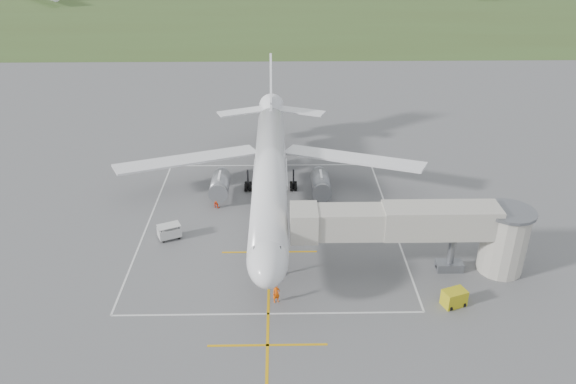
{
  "coord_description": "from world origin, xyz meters",
  "views": [
    {
      "loc": [
        1.08,
        -59.58,
        32.64
      ],
      "look_at": [
        2.06,
        -4.0,
        4.0
      ],
      "focal_mm": 35.0,
      "sensor_mm": 36.0,
      "label": 1
    }
  ],
  "objects_px": {
    "baggage_cart": "(169,232)",
    "ramp_worker_wing": "(216,200)",
    "jet_bridge": "(432,229)",
    "ramp_worker_nose": "(276,294)",
    "airliner": "(270,171)",
    "gpu_unit": "(454,298)"
  },
  "relations": [
    {
      "from": "baggage_cart",
      "to": "airliner",
      "type": "bearing_deg",
      "value": 11.73
    },
    {
      "from": "airliner",
      "to": "jet_bridge",
      "type": "xyz_separation_m",
      "value": [
        15.72,
        -14.25,
        0.35
      ]
    },
    {
      "from": "jet_bridge",
      "to": "ramp_worker_wing",
      "type": "bearing_deg",
      "value": 148.88
    },
    {
      "from": "gpu_unit",
      "to": "ramp_worker_wing",
      "type": "height_order",
      "value": "ramp_worker_wing"
    },
    {
      "from": "ramp_worker_wing",
      "to": "gpu_unit",
      "type": "bearing_deg",
      "value": 166.09
    },
    {
      "from": "baggage_cart",
      "to": "ramp_worker_wing",
      "type": "distance_m",
      "value": 8.3
    },
    {
      "from": "jet_bridge",
      "to": "ramp_worker_nose",
      "type": "height_order",
      "value": "jet_bridge"
    },
    {
      "from": "baggage_cart",
      "to": "ramp_worker_nose",
      "type": "xyz_separation_m",
      "value": [
        11.66,
        -11.21,
        0.09
      ]
    },
    {
      "from": "gpu_unit",
      "to": "airliner",
      "type": "bearing_deg",
      "value": 110.36
    },
    {
      "from": "baggage_cart",
      "to": "ramp_worker_nose",
      "type": "distance_m",
      "value": 16.18
    },
    {
      "from": "airliner",
      "to": "jet_bridge",
      "type": "relative_size",
      "value": 2.0
    },
    {
      "from": "airliner",
      "to": "baggage_cart",
      "type": "xyz_separation_m",
      "value": [
        -10.92,
        -7.86,
        -3.54
      ]
    },
    {
      "from": "jet_bridge",
      "to": "airliner",
      "type": "bearing_deg",
      "value": 137.81
    },
    {
      "from": "airliner",
      "to": "ramp_worker_wing",
      "type": "height_order",
      "value": "airliner"
    },
    {
      "from": "gpu_unit",
      "to": "baggage_cart",
      "type": "distance_m",
      "value": 30.27
    },
    {
      "from": "ramp_worker_nose",
      "to": "ramp_worker_wing",
      "type": "relative_size",
      "value": 0.97
    },
    {
      "from": "gpu_unit",
      "to": "baggage_cart",
      "type": "height_order",
      "value": "baggage_cart"
    },
    {
      "from": "baggage_cart",
      "to": "ramp_worker_wing",
      "type": "xyz_separation_m",
      "value": [
        4.39,
        7.04,
        0.11
      ]
    },
    {
      "from": "gpu_unit",
      "to": "jet_bridge",
      "type": "bearing_deg",
      "value": 81.88
    },
    {
      "from": "airliner",
      "to": "gpu_unit",
      "type": "height_order",
      "value": "airliner"
    },
    {
      "from": "gpu_unit",
      "to": "ramp_worker_nose",
      "type": "bearing_deg",
      "value": 157.34
    },
    {
      "from": "jet_bridge",
      "to": "ramp_worker_nose",
      "type": "bearing_deg",
      "value": -162.19
    }
  ]
}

